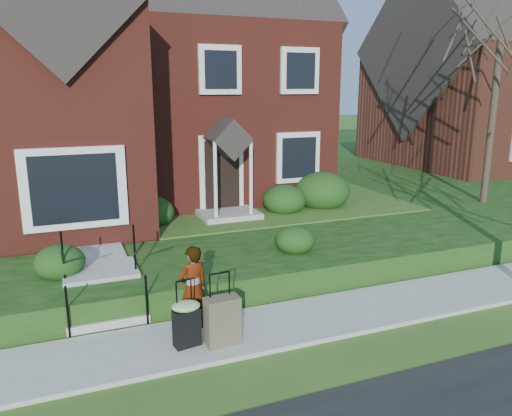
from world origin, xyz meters
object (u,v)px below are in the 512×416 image
front_steps (103,287)px  suitcase_black (187,321)px  suitcase_olive (222,321)px  woman (193,288)px

front_steps → suitcase_black: 2.30m
front_steps → suitcase_black: size_ratio=1.82×
suitcase_black → suitcase_olive: 0.57m
woman → suitcase_black: bearing=49.8°
woman → suitcase_olive: bearing=99.9°
front_steps → suitcase_olive: front_steps is taller
woman → suitcase_black: (-0.25, -0.52, -0.32)m
suitcase_black → woman: bearing=54.6°
woman → suitcase_black: size_ratio=1.35×
front_steps → suitcase_black: (1.11, -2.01, 0.04)m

